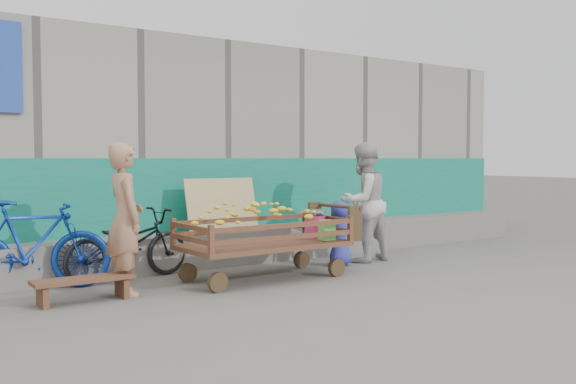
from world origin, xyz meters
TOP-DOWN VIEW (x-y plane):
  - ground at (0.00, 0.00)m, footprint 80.00×80.00m
  - building_wall at (-0.00, 4.05)m, footprint 12.00×3.50m
  - banana_cart at (0.24, 1.18)m, footprint 2.10×0.96m
  - bench at (-1.81, 1.19)m, footprint 0.96×0.29m
  - vendor_man at (-1.34, 1.31)m, footprint 0.41×0.59m
  - woman at (2.07, 1.49)m, footprint 0.83×0.68m
  - child at (1.58, 1.40)m, footprint 0.42×0.27m
  - bicycle_dark at (-1.04, 2.04)m, footprint 1.61×0.75m
  - bicycle_blue at (-2.08, 2.05)m, footprint 1.66×0.88m

SIDE VIEW (x-z plane):
  - ground at x=0.00m, z-range 0.00..0.00m
  - bench at x=-1.81m, z-range 0.06..0.30m
  - bicycle_dark at x=-1.04m, z-range 0.00..0.81m
  - child at x=1.58m, z-range 0.00..0.85m
  - bicycle_blue at x=-2.08m, z-range 0.00..0.96m
  - banana_cart at x=0.24m, z-range 0.16..1.05m
  - vendor_man at x=-1.34m, z-range 0.00..1.56m
  - woman at x=2.07m, z-range 0.00..1.62m
  - building_wall at x=0.00m, z-range -0.03..2.97m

